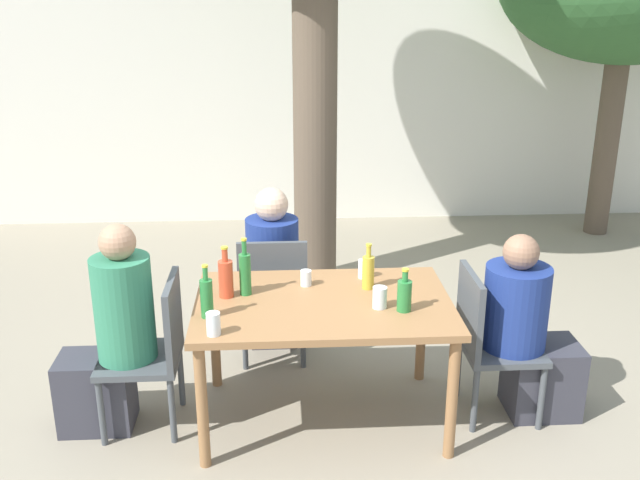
% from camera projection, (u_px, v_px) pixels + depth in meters
% --- Properties ---
extents(ground_plane, '(30.00, 30.00, 0.00)m').
position_uv_depth(ground_plane, '(323.00, 417.00, 4.17)').
color(ground_plane, gray).
extents(cafe_building_wall, '(10.00, 0.08, 2.80)m').
position_uv_depth(cafe_building_wall, '(299.00, 89.00, 7.37)').
color(cafe_building_wall, white).
rests_on(cafe_building_wall, ground_plane).
extents(dining_table_front, '(1.41, 0.93, 0.74)m').
position_uv_depth(dining_table_front, '(323.00, 314.00, 3.95)').
color(dining_table_front, '#996B42').
rests_on(dining_table_front, ground_plane).
extents(patio_chair_0, '(0.44, 0.44, 0.88)m').
position_uv_depth(patio_chair_0, '(155.00, 346.00, 3.95)').
color(patio_chair_0, '#474C51').
rests_on(patio_chair_0, ground_plane).
extents(patio_chair_1, '(0.44, 0.44, 0.88)m').
position_uv_depth(patio_chair_1, '(487.00, 336.00, 4.06)').
color(patio_chair_1, '#474C51').
rests_on(patio_chair_1, ground_plane).
extents(patio_chair_2, '(0.44, 0.44, 0.88)m').
position_uv_depth(patio_chair_2, '(273.00, 293.00, 4.65)').
color(patio_chair_2, '#474C51').
rests_on(patio_chair_2, ground_plane).
extents(person_seated_0, '(0.56, 0.32, 1.21)m').
position_uv_depth(person_seated_0, '(111.00, 341.00, 3.92)').
color(person_seated_0, '#383842').
rests_on(person_seated_0, ground_plane).
extents(person_seated_1, '(0.58, 0.37, 1.11)m').
position_uv_depth(person_seated_1, '(528.00, 336.00, 4.07)').
color(person_seated_1, '#383842').
rests_on(person_seated_1, ground_plane).
extents(person_seated_2, '(0.35, 0.57, 1.16)m').
position_uv_depth(person_seated_2, '(273.00, 276.00, 4.86)').
color(person_seated_2, '#383842').
rests_on(person_seated_2, ground_plane).
extents(green_bottle_0, '(0.08, 0.08, 0.24)m').
position_uv_depth(green_bottle_0, '(404.00, 295.00, 3.77)').
color(green_bottle_0, '#287A38').
rests_on(green_bottle_0, dining_table_front).
extents(green_bottle_1, '(0.07, 0.07, 0.33)m').
position_uv_depth(green_bottle_1, '(245.00, 273.00, 3.97)').
color(green_bottle_1, '#287A38').
rests_on(green_bottle_1, dining_table_front).
extents(oil_cruet_2, '(0.07, 0.07, 0.27)m').
position_uv_depth(oil_cruet_2, '(368.00, 271.00, 4.05)').
color(oil_cruet_2, gold).
rests_on(oil_cruet_2, dining_table_front).
extents(soda_bottle_3, '(0.08, 0.08, 0.30)m').
position_uv_depth(soda_bottle_3, '(226.00, 277.00, 3.94)').
color(soda_bottle_3, '#DB4C2D').
rests_on(soda_bottle_3, dining_table_front).
extents(green_bottle_4, '(0.07, 0.07, 0.29)m').
position_uv_depth(green_bottle_4, '(207.00, 297.00, 3.69)').
color(green_bottle_4, '#287A38').
rests_on(green_bottle_4, dining_table_front).
extents(drinking_glass_0, '(0.06, 0.06, 0.09)m').
position_uv_depth(drinking_glass_0, '(306.00, 278.00, 4.11)').
color(drinking_glass_0, white).
rests_on(drinking_glass_0, dining_table_front).
extents(drinking_glass_1, '(0.07, 0.07, 0.12)m').
position_uv_depth(drinking_glass_1, '(213.00, 324.00, 3.52)').
color(drinking_glass_1, white).
rests_on(drinking_glass_1, dining_table_front).
extents(drinking_glass_2, '(0.08, 0.08, 0.12)m').
position_uv_depth(drinking_glass_2, '(380.00, 297.00, 3.82)').
color(drinking_glass_2, silver).
rests_on(drinking_glass_2, dining_table_front).
extents(drinking_glass_3, '(0.06, 0.06, 0.11)m').
position_uv_depth(drinking_glass_3, '(363.00, 269.00, 4.22)').
color(drinking_glass_3, white).
rests_on(drinking_glass_3, dining_table_front).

